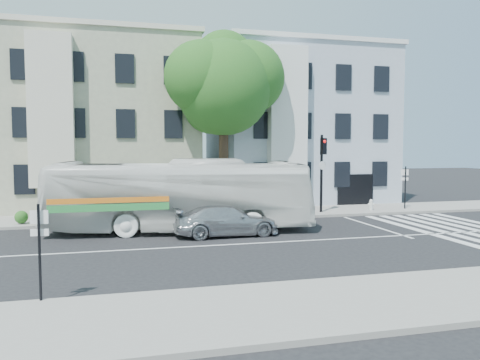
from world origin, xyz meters
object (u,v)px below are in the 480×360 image
object	(u,v)px
bus	(181,195)
sedan	(226,220)
near_sign_pole	(39,239)
traffic_signal	(322,163)
fire_hydrant	(371,204)

from	to	relation	value
bus	sedan	world-z (taller)	bus
bus	near_sign_pole	size ratio (longest dim) A/B	5.07
traffic_signal	near_sign_pole	xyz separation A→B (m)	(-13.56, -13.09, -1.36)
traffic_signal	near_sign_pole	bearing A→B (deg)	-154.00
sedan	near_sign_pole	xyz separation A→B (m)	(-6.61, -8.06, 1.01)
bus	sedan	distance (m)	2.65
bus	fire_hydrant	distance (m)	12.77
fire_hydrant	traffic_signal	bearing A→B (deg)	-177.34
fire_hydrant	near_sign_pole	xyz separation A→B (m)	(-16.92, -13.24, 1.21)
sedan	traffic_signal	bearing A→B (deg)	-55.82
traffic_signal	near_sign_pole	world-z (taller)	traffic_signal
near_sign_pole	traffic_signal	bearing A→B (deg)	50.27
sedan	traffic_signal	size ratio (longest dim) A/B	1.02
sedan	fire_hydrant	distance (m)	11.54
bus	traffic_signal	bearing A→B (deg)	-61.03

